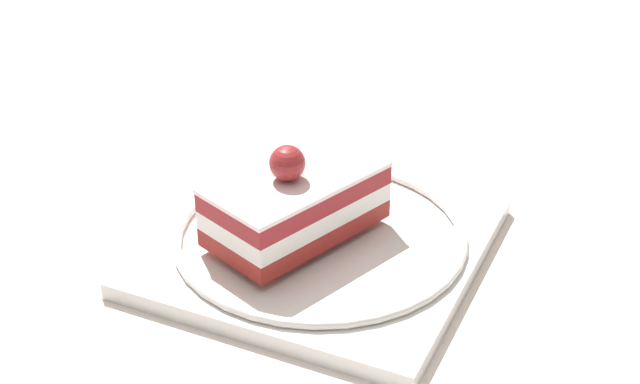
{
  "coord_description": "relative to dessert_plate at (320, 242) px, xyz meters",
  "views": [
    {
      "loc": [
        -0.43,
        -0.27,
        0.36
      ],
      "look_at": [
        0.02,
        -0.02,
        0.05
      ],
      "focal_mm": 52.07,
      "sensor_mm": 36.0,
      "label": 1
    }
  ],
  "objects": [
    {
      "name": "fork",
      "position": [
        0.08,
        0.02,
        0.01
      ],
      "size": [
        0.1,
        0.05,
        0.0
      ],
      "color": "silver",
      "rests_on": "dessert_plate"
    },
    {
      "name": "cake_slice",
      "position": [
        -0.01,
        0.01,
        0.03
      ],
      "size": [
        0.13,
        0.09,
        0.07
      ],
      "color": "maroon",
      "rests_on": "dessert_plate"
    },
    {
      "name": "dessert_plate",
      "position": [
        0.0,
        0.0,
        0.0
      ],
      "size": [
        0.22,
        0.22,
        0.02
      ],
      "color": "white",
      "rests_on": "ground_plane"
    },
    {
      "name": "ground_plane",
      "position": [
        -0.02,
        0.02,
        -0.01
      ],
      "size": [
        2.4,
        2.4,
        0.0
      ],
      "primitive_type": "plane",
      "color": "silver"
    }
  ]
}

